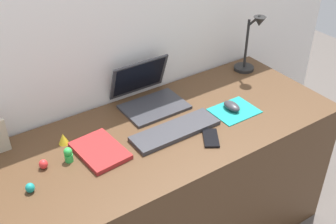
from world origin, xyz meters
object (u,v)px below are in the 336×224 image
object	(u,v)px
toy_figurine_red	(43,164)
mouse	(232,106)
laptop	(147,93)
toy_figurine_teal	(30,188)
desk_lamp	(251,45)
notebook_pad	(100,151)
toy_figurine_green	(68,155)
keyboard	(175,130)
toy_figurine_yellow	(63,139)
cell_phone	(211,138)

from	to	relation	value
toy_figurine_red	mouse	bearing A→B (deg)	-6.29
laptop	toy_figurine_teal	size ratio (longest dim) A/B	7.77
laptop	desk_lamp	distance (m)	0.64
notebook_pad	toy_figurine_red	xyz separation A→B (m)	(-0.23, 0.04, 0.01)
desk_lamp	notebook_pad	distance (m)	1.02
toy_figurine_green	toy_figurine_red	bearing A→B (deg)	171.05
laptop	keyboard	size ratio (longest dim) A/B	0.73
toy_figurine_green	laptop	bearing A→B (deg)	21.72
mouse	keyboard	bearing A→B (deg)	179.68
mouse	notebook_pad	world-z (taller)	mouse
toy_figurine_yellow	toy_figurine_red	bearing A→B (deg)	-140.68
mouse	toy_figurine_teal	size ratio (longest dim) A/B	2.49
mouse	desk_lamp	world-z (taller)	desk_lamp
cell_phone	toy_figurine_green	size ratio (longest dim) A/B	1.96
notebook_pad	toy_figurine_red	world-z (taller)	toy_figurine_red
desk_lamp	cell_phone	bearing A→B (deg)	-146.71
keyboard	toy_figurine_yellow	world-z (taller)	toy_figurine_yellow
toy_figurine_teal	cell_phone	bearing A→B (deg)	-9.24
cell_phone	toy_figurine_teal	bearing A→B (deg)	-156.64
cell_phone	desk_lamp	bearing A→B (deg)	65.90
mouse	toy_figurine_teal	world-z (taller)	same
keyboard	toy_figurine_green	world-z (taller)	toy_figurine_green
laptop	cell_phone	distance (m)	0.41
notebook_pad	mouse	bearing A→B (deg)	-10.03
toy_figurine_red	toy_figurine_green	size ratio (longest dim) A/B	0.60
laptop	notebook_pad	world-z (taller)	laptop
keyboard	toy_figurine_yellow	distance (m)	0.48
desk_lamp	toy_figurine_yellow	distance (m)	1.10
toy_figurine_red	laptop	bearing A→B (deg)	16.94
mouse	laptop	bearing A→B (deg)	136.90
keyboard	toy_figurine_green	size ratio (longest dim) A/B	6.27
notebook_pad	toy_figurine_green	size ratio (longest dim) A/B	3.67
cell_phone	notebook_pad	xyz separation A→B (m)	(-0.44, 0.18, 0.01)
laptop	keyboard	world-z (taller)	laptop
keyboard	desk_lamp	bearing A→B (deg)	20.04
notebook_pad	toy_figurine_green	xyz separation A→B (m)	(-0.13, 0.02, 0.02)
toy_figurine_yellow	laptop	bearing A→B (deg)	9.35
mouse	toy_figurine_yellow	bearing A→B (deg)	165.18
cell_phone	toy_figurine_yellow	xyz separation A→B (m)	(-0.54, 0.33, 0.02)
desk_lamp	toy_figurine_yellow	bearing A→B (deg)	-178.03
toy_figurine_green	toy_figurine_yellow	bearing A→B (deg)	77.34
toy_figurine_yellow	toy_figurine_teal	world-z (taller)	toy_figurine_yellow
laptop	cell_phone	size ratio (longest dim) A/B	2.34
keyboard	cell_phone	xyz separation A→B (m)	(0.10, -0.13, -0.01)
laptop	desk_lamp	size ratio (longest dim) A/B	0.88
cell_phone	mouse	bearing A→B (deg)	61.24
toy_figurine_yellow	toy_figurine_green	bearing A→B (deg)	-102.66
desk_lamp	toy_figurine_red	world-z (taller)	desk_lamp
keyboard	toy_figurine_red	world-z (taller)	toy_figurine_red
toy_figurine_yellow	cell_phone	bearing A→B (deg)	-31.17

